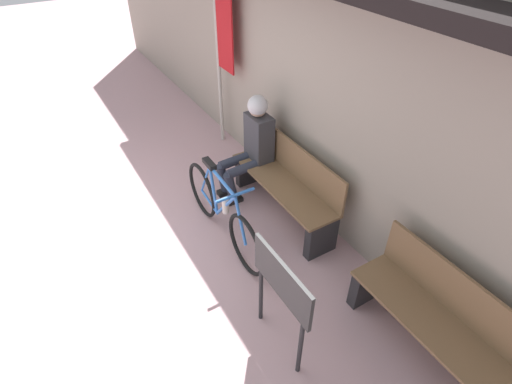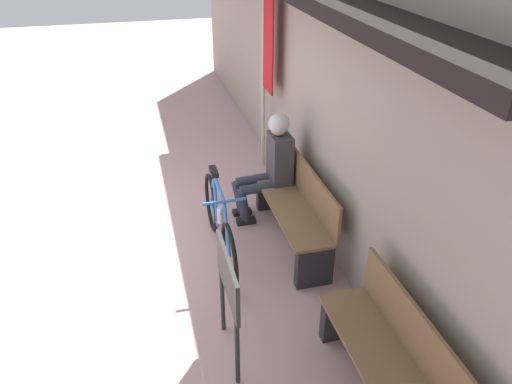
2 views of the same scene
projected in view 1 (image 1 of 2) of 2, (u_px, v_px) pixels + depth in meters
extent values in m
plane|color=#C69EA3|center=(77.00, 251.00, 4.20)|extent=(24.00, 24.00, 0.00)
cube|color=#9E9384|center=(288.00, 56.00, 4.27)|extent=(12.00, 0.12, 3.20)
cube|color=brown|center=(282.00, 184.00, 4.42)|extent=(1.55, 0.42, 0.03)
cube|color=brown|center=(298.00, 162.00, 4.36)|extent=(1.55, 0.03, 0.40)
cube|color=#232326|center=(250.00, 168.00, 5.05)|extent=(0.10, 0.36, 0.42)
cube|color=#232326|center=(321.00, 238.00, 4.07)|extent=(0.10, 0.36, 0.42)
torus|color=black|center=(202.00, 190.00, 4.50)|extent=(0.64, 0.04, 0.64)
torus|color=black|center=(246.00, 245.00, 3.83)|extent=(0.64, 0.04, 0.64)
cylinder|color=blue|center=(222.00, 181.00, 3.84)|extent=(0.54, 0.03, 0.07)
cylinder|color=blue|center=(226.00, 206.00, 3.97)|extent=(0.47, 0.03, 0.55)
cylinder|color=blue|center=(213.00, 190.00, 4.15)|extent=(0.13, 0.03, 0.56)
cylinder|color=blue|center=(209.00, 201.00, 4.39)|extent=(0.38, 0.03, 0.08)
cylinder|color=blue|center=(205.00, 179.00, 4.26)|extent=(0.30, 0.02, 0.51)
cylinder|color=blue|center=(241.00, 221.00, 3.75)|extent=(0.21, 0.03, 0.48)
cube|color=black|center=(209.00, 164.00, 3.99)|extent=(0.20, 0.07, 0.05)
cylinder|color=blue|center=(235.00, 195.00, 3.65)|extent=(0.03, 0.40, 0.03)
cylinder|color=beige|center=(226.00, 206.00, 3.97)|extent=(0.07, 0.07, 0.17)
cylinder|color=#2D3342|center=(236.00, 160.00, 4.78)|extent=(0.11, 0.44, 0.13)
cylinder|color=#2D3342|center=(223.00, 178.00, 4.82)|extent=(0.11, 0.17, 0.39)
cube|color=black|center=(226.00, 191.00, 4.97)|extent=(0.10, 0.22, 0.06)
cylinder|color=#2D3342|center=(244.00, 168.00, 4.64)|extent=(0.11, 0.44, 0.13)
cylinder|color=#2D3342|center=(231.00, 187.00, 4.69)|extent=(0.11, 0.17, 0.39)
cube|color=black|center=(234.00, 200.00, 4.83)|extent=(0.10, 0.22, 0.06)
cube|color=#38383D|center=(259.00, 137.00, 4.64)|extent=(0.34, 0.22, 0.56)
sphere|color=tan|center=(258.00, 108.00, 4.40)|extent=(0.20, 0.20, 0.20)
sphere|color=silver|center=(258.00, 105.00, 4.38)|extent=(0.23, 0.23, 0.23)
cube|color=brown|center=(444.00, 333.00, 2.96)|extent=(1.60, 0.42, 0.03)
cube|color=brown|center=(470.00, 304.00, 2.91)|extent=(1.60, 0.03, 0.40)
cube|color=#232326|center=(368.00, 283.00, 3.60)|extent=(0.10, 0.36, 0.42)
cylinder|color=#B7B2A8|center=(219.00, 66.00, 5.33)|extent=(0.05, 0.05, 2.25)
cube|color=red|center=(224.00, 26.00, 4.83)|extent=(0.40, 0.02, 1.11)
cylinder|color=#232326|center=(261.00, 295.00, 3.38)|extent=(0.04, 0.04, 0.62)
cylinder|color=#232326|center=(300.00, 348.00, 2.99)|extent=(0.04, 0.04, 0.62)
cube|color=#2D2D2D|center=(282.00, 280.00, 2.88)|extent=(0.71, 0.03, 0.36)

